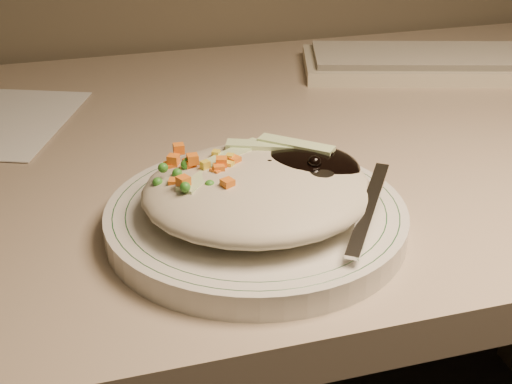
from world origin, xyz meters
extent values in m
cube|color=tan|center=(0.00, 1.38, 0.72)|extent=(1.40, 0.70, 0.04)
cylinder|color=silver|center=(-0.05, 1.18, 0.75)|extent=(0.26, 0.26, 0.02)
torus|color=#144723|center=(-0.05, 1.18, 0.76)|extent=(0.24, 0.24, 0.00)
torus|color=#144723|center=(-0.05, 1.18, 0.76)|extent=(0.22, 0.22, 0.00)
ellipsoid|color=#AEA38D|center=(-0.05, 1.18, 0.78)|extent=(0.19, 0.18, 0.04)
ellipsoid|color=black|center=(-0.01, 1.19, 0.79)|extent=(0.10, 0.09, 0.03)
ellipsoid|color=orange|center=(-0.10, 1.20, 0.78)|extent=(0.08, 0.08, 0.02)
sphere|color=black|center=(-0.04, 1.19, 0.79)|extent=(0.01, 0.01, 0.01)
sphere|color=black|center=(-0.01, 1.20, 0.79)|extent=(0.01, 0.01, 0.01)
sphere|color=black|center=(0.01, 1.19, 0.80)|extent=(0.01, 0.01, 0.01)
sphere|color=black|center=(0.01, 1.20, 0.79)|extent=(0.01, 0.01, 0.01)
sphere|color=black|center=(0.00, 1.17, 0.80)|extent=(0.01, 0.01, 0.01)
sphere|color=black|center=(-0.01, 1.19, 0.79)|extent=(0.01, 0.01, 0.01)
sphere|color=black|center=(0.00, 1.20, 0.79)|extent=(0.01, 0.01, 0.01)
cube|color=orange|center=(-0.10, 1.20, 0.80)|extent=(0.01, 0.01, 0.01)
cube|color=orange|center=(-0.08, 1.18, 0.79)|extent=(0.01, 0.01, 0.01)
cube|color=orange|center=(-0.11, 1.22, 0.80)|extent=(0.01, 0.01, 0.01)
cube|color=orange|center=(-0.08, 1.19, 0.80)|extent=(0.01, 0.01, 0.01)
cube|color=orange|center=(-0.08, 1.19, 0.80)|extent=(0.01, 0.01, 0.01)
cube|color=orange|center=(-0.12, 1.22, 0.79)|extent=(0.01, 0.01, 0.01)
cube|color=orange|center=(-0.10, 1.21, 0.80)|extent=(0.01, 0.01, 0.01)
cube|color=orange|center=(-0.08, 1.19, 0.80)|extent=(0.01, 0.01, 0.01)
cube|color=orange|center=(-0.07, 1.20, 0.80)|extent=(0.01, 0.01, 0.01)
cube|color=orange|center=(-0.11, 1.23, 0.80)|extent=(0.01, 0.01, 0.01)
cube|color=orange|center=(-0.11, 1.17, 0.80)|extent=(0.01, 0.01, 0.01)
cube|color=orange|center=(-0.08, 1.16, 0.80)|extent=(0.01, 0.01, 0.01)
cube|color=orange|center=(-0.12, 1.18, 0.79)|extent=(0.01, 0.01, 0.01)
cube|color=orange|center=(-0.12, 1.22, 0.79)|extent=(0.01, 0.01, 0.01)
sphere|color=#388C28|center=(-0.08, 1.20, 0.80)|extent=(0.01, 0.01, 0.01)
sphere|color=#388C28|center=(-0.11, 1.16, 0.80)|extent=(0.01, 0.01, 0.01)
sphere|color=#388C28|center=(-0.11, 1.20, 0.80)|extent=(0.01, 0.01, 0.01)
sphere|color=#388C28|center=(-0.13, 1.20, 0.80)|extent=(0.01, 0.01, 0.01)
sphere|color=#388C28|center=(-0.09, 1.20, 0.79)|extent=(0.01, 0.01, 0.01)
sphere|color=#388C28|center=(-0.08, 1.17, 0.79)|extent=(0.01, 0.01, 0.01)
sphere|color=#388C28|center=(-0.10, 1.19, 0.79)|extent=(0.01, 0.01, 0.01)
sphere|color=#388C28|center=(-0.10, 1.17, 0.79)|extent=(0.01, 0.01, 0.01)
sphere|color=#388C28|center=(-0.13, 1.19, 0.79)|extent=(0.01, 0.01, 0.01)
sphere|color=#388C28|center=(-0.10, 1.21, 0.80)|extent=(0.01, 0.01, 0.01)
sphere|color=#388C28|center=(-0.11, 1.20, 0.80)|extent=(0.01, 0.01, 0.01)
sphere|color=#388C28|center=(-0.11, 1.18, 0.79)|extent=(0.01, 0.01, 0.01)
sphere|color=#388C28|center=(-0.09, 1.17, 0.80)|extent=(0.01, 0.01, 0.01)
sphere|color=#388C28|center=(-0.06, 1.22, 0.79)|extent=(0.01, 0.01, 0.01)
cube|color=yellow|center=(-0.09, 1.20, 0.79)|extent=(0.01, 0.01, 0.01)
cube|color=yellow|center=(-0.07, 1.19, 0.80)|extent=(0.01, 0.01, 0.01)
cube|color=yellow|center=(-0.10, 1.21, 0.79)|extent=(0.01, 0.01, 0.01)
cube|color=yellow|center=(-0.09, 1.20, 0.80)|extent=(0.01, 0.01, 0.01)
cube|color=yellow|center=(-0.10, 1.19, 0.79)|extent=(0.01, 0.01, 0.01)
cube|color=yellow|center=(-0.07, 1.20, 0.80)|extent=(0.01, 0.01, 0.01)
cube|color=yellow|center=(-0.08, 1.22, 0.80)|extent=(0.01, 0.01, 0.01)
cube|color=yellow|center=(-0.09, 1.19, 0.79)|extent=(0.01, 0.01, 0.01)
cube|color=#B2D18C|center=(-0.06, 1.22, 0.80)|extent=(0.07, 0.05, 0.00)
cube|color=#B2D18C|center=(-0.03, 1.22, 0.80)|extent=(0.07, 0.04, 0.00)
cube|color=#B2D18C|center=(-0.09, 1.19, 0.80)|extent=(0.06, 0.06, 0.00)
cube|color=#B2D18C|center=(-0.01, 1.21, 0.80)|extent=(0.06, 0.06, 0.00)
ellipsoid|color=silver|center=(0.00, 1.17, 0.79)|extent=(0.06, 0.06, 0.01)
cube|color=silver|center=(0.02, 1.12, 0.78)|extent=(0.08, 0.10, 0.03)
cube|color=beige|center=(0.32, 1.52, 0.75)|extent=(0.41, 0.24, 0.02)
cube|color=beige|center=(0.32, 1.52, 0.76)|extent=(0.38, 0.21, 0.01)
camera|label=1|loc=(-0.20, 0.68, 1.05)|focal=50.00mm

